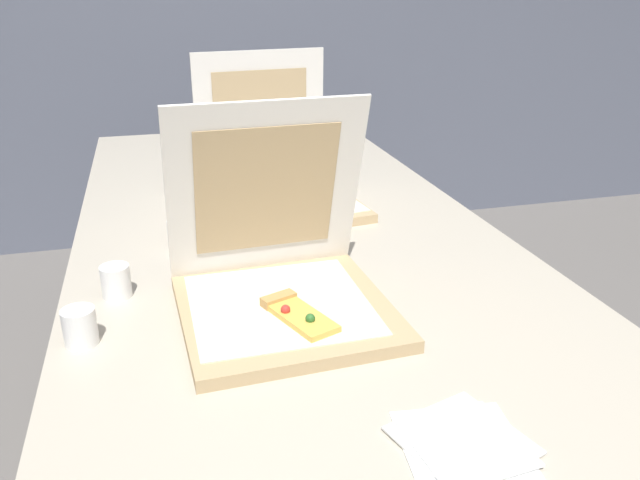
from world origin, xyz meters
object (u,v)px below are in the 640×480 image
(table, at_px, (292,255))
(cup_white_near_left, at_px, (80,327))
(pizza_box_front, at_px, (281,283))
(cup_white_near_center, at_px, (116,281))
(pizza_box_middle, at_px, (279,184))
(cup_white_far, at_px, (175,183))
(napkin_pile, at_px, (463,443))
(cup_white_mid, at_px, (180,233))

(table, distance_m, cup_white_near_left, 0.55)
(pizza_box_front, distance_m, cup_white_near_center, 0.31)
(table, relative_size, pizza_box_middle, 5.80)
(cup_white_near_center, bearing_deg, pizza_box_front, -24.61)
(table, xyz_separation_m, cup_white_far, (-0.23, 0.39, 0.07))
(cup_white_far, height_order, napkin_pile, cup_white_far)
(pizza_box_middle, bearing_deg, table, -101.55)
(cup_white_near_left, bearing_deg, napkin_pile, -38.27)
(pizza_box_front, height_order, pizza_box_middle, pizza_box_middle)
(pizza_box_middle, height_order, cup_white_near_center, pizza_box_middle)
(table, height_order, cup_white_far, cup_white_far)
(pizza_box_front, height_order, cup_white_near_center, pizza_box_front)
(pizza_box_middle, height_order, cup_white_far, pizza_box_middle)
(pizza_box_front, xyz_separation_m, cup_white_near_left, (-0.33, -0.03, -0.02))
(cup_white_near_center, xyz_separation_m, napkin_pile, (0.43, -0.53, -0.03))
(table, xyz_separation_m, cup_white_mid, (-0.24, 0.01, 0.07))
(pizza_box_front, relative_size, pizza_box_middle, 0.94)
(pizza_box_front, xyz_separation_m, pizza_box_middle, (0.11, 0.55, 0.00))
(napkin_pile, bearing_deg, cup_white_near_left, 141.73)
(cup_white_far, bearing_deg, napkin_pile, -75.43)
(cup_white_mid, bearing_deg, napkin_pile, -67.93)
(table, relative_size, cup_white_far, 37.54)
(cup_white_mid, bearing_deg, pizza_box_front, -65.59)
(napkin_pile, bearing_deg, table, 94.41)
(pizza_box_front, distance_m, napkin_pile, 0.43)
(pizza_box_front, relative_size, cup_white_far, 6.08)
(cup_white_near_left, distance_m, cup_white_near_center, 0.16)
(table, distance_m, napkin_pile, 0.73)
(pizza_box_middle, bearing_deg, cup_white_mid, -147.44)
(table, bearing_deg, cup_white_near_center, -152.02)
(pizza_box_middle, relative_size, napkin_pile, 2.20)
(table, height_order, napkin_pile, napkin_pile)
(cup_white_near_center, bearing_deg, napkin_pile, -51.18)
(table, distance_m, cup_white_mid, 0.25)
(pizza_box_front, distance_m, pizza_box_middle, 0.56)
(cup_white_near_left, distance_m, napkin_pile, 0.61)
(cup_white_far, distance_m, cup_white_near_left, 0.76)
(pizza_box_middle, distance_m, cup_white_mid, 0.34)
(pizza_box_middle, xyz_separation_m, cup_white_near_left, (-0.44, -0.58, -0.02))
(pizza_box_middle, xyz_separation_m, cup_white_near_center, (-0.39, -0.43, -0.02))
(cup_white_mid, bearing_deg, cup_white_far, 88.61)
(table, relative_size, cup_white_near_center, 37.54)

